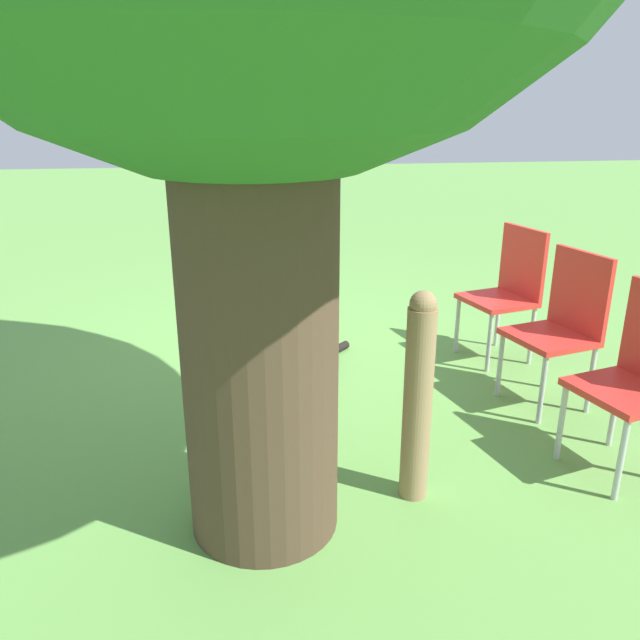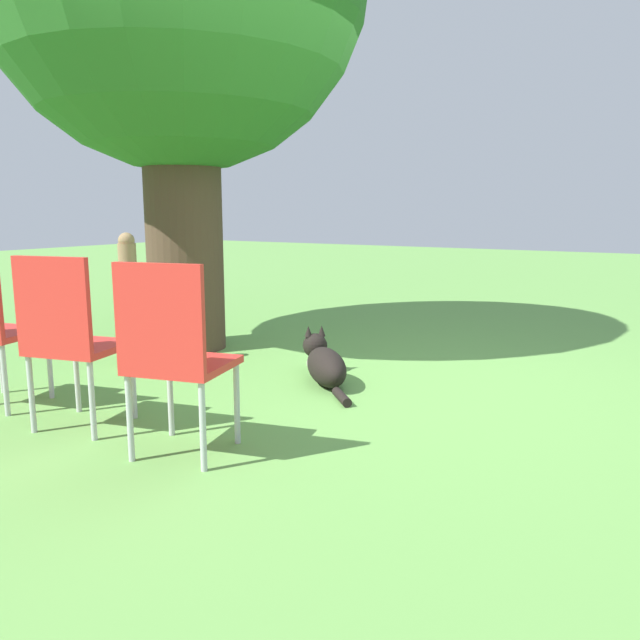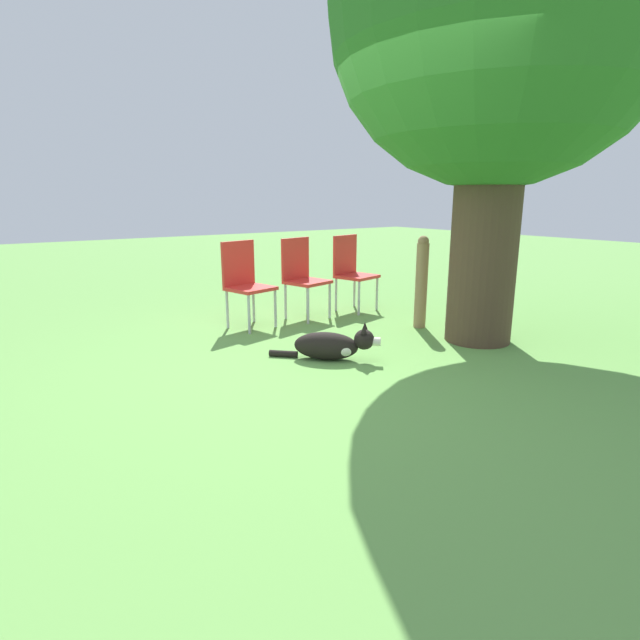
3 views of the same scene
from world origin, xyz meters
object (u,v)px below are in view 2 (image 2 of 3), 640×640
object	(u,v)px
dog	(324,364)
red_chair_1	(69,333)
red_chair_0	(173,349)
fence_post	(130,300)

from	to	relation	value
dog	red_chair_1	xyz separation A→B (m)	(-1.50, 0.66, 0.40)
red_chair_0	red_chair_1	bearing A→B (deg)	76.32
fence_post	red_chair_0	distance (m)	1.93
fence_post	red_chair_0	bearing A→B (deg)	-126.37
red_chair_1	fence_post	bearing A→B (deg)	21.72
dog	red_chair_1	size ratio (longest dim) A/B	0.80
red_chair_1	red_chair_0	bearing A→B (deg)	-103.68
dog	red_chair_0	bearing A→B (deg)	138.44
red_chair_0	fence_post	bearing A→B (deg)	40.08
red_chair_0	dog	bearing A→B (deg)	-10.52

